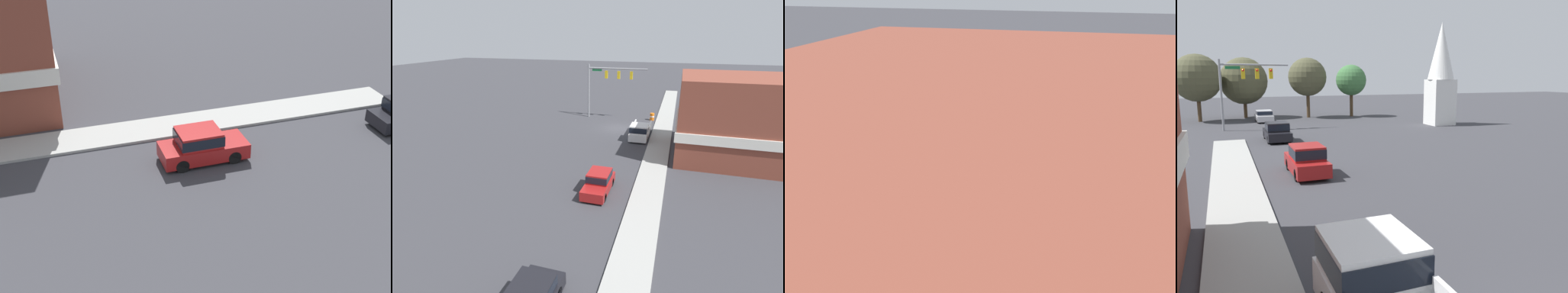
# 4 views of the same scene
# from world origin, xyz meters

# --- Properties ---
(car_lead) EXTENTS (1.79, 4.23, 1.65)m
(car_lead) POSITION_xyz_m (-1.95, 17.22, 0.85)
(car_lead) COLOR black
(car_lead) RESTS_ON ground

